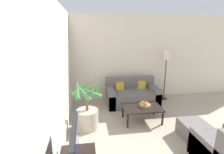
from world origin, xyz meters
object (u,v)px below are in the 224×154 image
(floor_lamp, at_px, (167,59))
(apple_green, at_px, (146,104))
(fruit_bowl, at_px, (145,105))
(potted_palm, at_px, (87,113))
(orange_fruit, at_px, (142,103))
(television, at_px, (75,153))
(ottoman, at_px, (194,130))
(sofa_loveseat, at_px, (132,95))
(coffee_table, at_px, (142,109))
(apple_red, at_px, (145,102))

(floor_lamp, distance_m, apple_green, 1.92)
(fruit_bowl, bearing_deg, potted_palm, -173.45)
(orange_fruit, bearing_deg, potted_palm, -172.23)
(television, distance_m, apple_green, 2.63)
(potted_palm, relative_size, ottoman, 2.13)
(television, height_order, apple_green, television)
(fruit_bowl, bearing_deg, sofa_loveseat, 93.52)
(coffee_table, bearing_deg, apple_red, 42.94)
(apple_red, xyz_separation_m, orange_fruit, (-0.09, -0.04, -0.00))
(sofa_loveseat, relative_size, fruit_bowl, 5.57)
(floor_lamp, bearing_deg, apple_green, -129.95)
(fruit_bowl, bearing_deg, coffee_table, -153.70)
(potted_palm, bearing_deg, apple_green, 4.23)
(coffee_table, xyz_separation_m, orange_fruit, (0.02, 0.06, 0.14))
(apple_red, xyz_separation_m, ottoman, (0.75, -0.94, -0.29))
(fruit_bowl, relative_size, apple_red, 3.62)
(apple_red, bearing_deg, orange_fruit, -158.18)
(fruit_bowl, relative_size, apple_green, 3.42)
(sofa_loveseat, relative_size, coffee_table, 1.63)
(sofa_loveseat, distance_m, apple_green, 1.09)
(coffee_table, bearing_deg, apple_green, -11.54)
(floor_lamp, distance_m, ottoman, 2.45)
(sofa_loveseat, distance_m, fruit_bowl, 1.03)
(apple_red, height_order, apple_green, apple_green)
(floor_lamp, bearing_deg, fruit_bowl, -130.97)
(floor_lamp, bearing_deg, orange_fruit, -133.24)
(coffee_table, height_order, orange_fruit, orange_fruit)
(television, bearing_deg, sofa_loveseat, 64.36)
(coffee_table, relative_size, fruit_bowl, 3.41)
(potted_palm, height_order, sofa_loveseat, potted_palm)
(apple_green, bearing_deg, fruit_bowl, 79.22)
(coffee_table, distance_m, apple_red, 0.20)
(sofa_loveseat, distance_m, orange_fruit, 1.01)
(apple_red, bearing_deg, sofa_loveseat, 94.93)
(television, height_order, apple_red, television)
(apple_red, relative_size, orange_fruit, 1.02)
(television, xyz_separation_m, orange_fruit, (1.51, 2.16, -0.41))
(television, height_order, sofa_loveseat, television)
(potted_palm, height_order, orange_fruit, potted_palm)
(fruit_bowl, xyz_separation_m, orange_fruit, (-0.07, 0.02, 0.07))
(sofa_loveseat, relative_size, orange_fruit, 20.65)
(apple_red, xyz_separation_m, apple_green, (-0.03, -0.12, 0.00))
(potted_palm, bearing_deg, fruit_bowl, 6.55)
(television, xyz_separation_m, potted_palm, (0.15, 1.97, -0.49))
(ottoman, bearing_deg, orange_fruit, 133.07)
(television, height_order, coffee_table, television)
(ottoman, bearing_deg, floor_lamp, 81.72)
(fruit_bowl, distance_m, orange_fruit, 0.10)
(apple_red, distance_m, apple_green, 0.12)
(television, height_order, orange_fruit, television)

